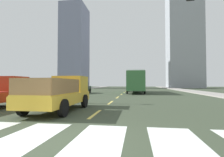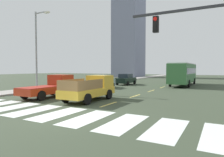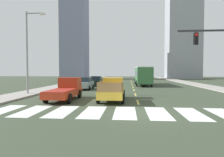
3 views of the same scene
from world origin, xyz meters
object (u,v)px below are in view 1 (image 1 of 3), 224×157
at_px(pickup_stakebed, 62,93).
at_px(sedan_mid, 82,88).
at_px(city_bus, 136,81).
at_px(sedan_near_left, 59,89).

relative_size(pickup_stakebed, sedan_mid, 1.18).
height_order(city_bus, sedan_mid, city_bus).
height_order(pickup_stakebed, sedan_near_left, pickup_stakebed).
height_order(pickup_stakebed, city_bus, city_bus).
bearing_deg(pickup_stakebed, sedan_mid, 106.67).
height_order(pickup_stakebed, sedan_mid, pickup_stakebed).
xyz_separation_m(pickup_stakebed, city_bus, (4.15, 18.35, 1.02)).
bearing_deg(sedan_mid, pickup_stakebed, -74.91).
xyz_separation_m(city_bus, sedan_near_left, (-8.81, -9.06, -1.09)).
xyz_separation_m(pickup_stakebed, sedan_near_left, (-4.67, 9.30, -0.08)).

